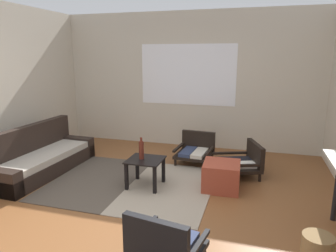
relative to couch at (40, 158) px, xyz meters
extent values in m
plane|color=brown|center=(1.92, -0.85, -0.23)|extent=(7.80, 7.80, 0.00)
cube|color=beige|center=(1.92, 2.21, 1.12)|extent=(5.60, 0.12, 2.70)
cube|color=white|center=(1.92, 2.15, 1.24)|extent=(1.93, 0.01, 1.20)
cube|color=#4C4238|center=(1.01, -0.03, -0.23)|extent=(1.18, 1.90, 0.01)
cube|color=gray|center=(2.18, -0.03, -0.23)|extent=(1.18, 1.90, 0.01)
cube|color=black|center=(0.07, 0.00, -0.12)|extent=(0.74, 1.96, 0.23)
cube|color=#B2A899|center=(0.10, 0.00, 0.05)|extent=(0.63, 1.77, 0.10)
cube|color=black|center=(-0.21, 0.01, 0.20)|extent=(0.21, 1.94, 0.63)
cube|color=black|center=(0.10, 0.87, -0.05)|extent=(0.68, 0.20, 0.37)
cube|color=black|center=(1.83, -0.04, 0.17)|extent=(0.50, 0.48, 0.02)
cube|color=black|center=(1.62, 0.16, -0.04)|extent=(0.04, 0.04, 0.40)
cube|color=black|center=(2.03, 0.16, -0.04)|extent=(0.04, 0.04, 0.40)
cube|color=black|center=(1.62, -0.24, -0.04)|extent=(0.04, 0.04, 0.40)
cube|color=black|center=(2.03, -0.24, -0.04)|extent=(0.04, 0.04, 0.40)
cylinder|color=black|center=(2.54, 0.85, -0.17)|extent=(0.04, 0.04, 0.13)
cylinder|color=black|center=(2.02, 0.88, -0.17)|extent=(0.04, 0.04, 0.13)
cylinder|color=black|center=(2.58, 1.35, -0.17)|extent=(0.04, 0.04, 0.13)
cylinder|color=black|center=(2.06, 1.39, -0.17)|extent=(0.04, 0.04, 0.13)
cube|color=black|center=(2.30, 1.12, -0.08)|extent=(0.65, 0.63, 0.05)
cube|color=beige|center=(2.40, 1.09, -0.03)|extent=(0.24, 0.54, 0.06)
cube|color=#2D3856|center=(2.19, 1.11, -0.03)|extent=(0.24, 0.54, 0.06)
cube|color=black|center=(2.32, 1.38, 0.11)|extent=(0.61, 0.11, 0.34)
cube|color=black|center=(2.58, 1.10, 0.03)|extent=(0.09, 0.59, 0.04)
cube|color=black|center=(2.02, 1.14, 0.03)|extent=(0.09, 0.59, 0.04)
cylinder|color=black|center=(2.42, -1.32, -0.17)|extent=(0.04, 0.04, 0.13)
cylinder|color=black|center=(2.92, -1.40, -0.17)|extent=(0.04, 0.04, 0.13)
cube|color=black|center=(2.63, -1.59, -0.08)|extent=(0.67, 0.64, 0.05)
cube|color=silver|center=(2.53, -1.56, -0.03)|extent=(0.27, 0.52, 0.06)
cube|color=#2D3856|center=(2.73, -1.59, -0.03)|extent=(0.27, 0.52, 0.06)
cube|color=black|center=(2.58, -1.84, 0.14)|extent=(0.59, 0.17, 0.40)
cube|color=black|center=(2.36, -1.55, 0.03)|extent=(0.14, 0.55, 0.04)
cube|color=black|center=(2.90, -1.64, 0.03)|extent=(0.14, 0.55, 0.04)
cylinder|color=black|center=(2.89, 0.41, -0.17)|extent=(0.04, 0.04, 0.13)
cylinder|color=black|center=(2.70, 0.94, -0.17)|extent=(0.04, 0.04, 0.13)
cylinder|color=black|center=(3.41, 0.60, -0.17)|extent=(0.04, 0.04, 0.13)
cylinder|color=black|center=(3.22, 1.13, -0.17)|extent=(0.04, 0.04, 0.13)
cube|color=black|center=(3.05, 0.77, -0.08)|extent=(0.82, 0.82, 0.05)
cube|color=silver|center=(3.07, 0.66, -0.03)|extent=(0.61, 0.40, 0.06)
cube|color=black|center=(3.00, 0.87, -0.03)|extent=(0.61, 0.40, 0.06)
cube|color=black|center=(3.32, 0.87, 0.11)|extent=(0.29, 0.62, 0.34)
cube|color=black|center=(3.16, 0.49, 0.03)|extent=(0.61, 0.26, 0.04)
cube|color=black|center=(2.95, 1.05, 0.03)|extent=(0.61, 0.26, 0.04)
cube|color=#993D28|center=(2.88, 0.18, -0.04)|extent=(0.53, 0.53, 0.39)
cylinder|color=#5B2319|center=(1.77, -0.04, 0.31)|extent=(0.07, 0.07, 0.26)
cylinder|color=#5B2319|center=(1.77, -0.04, 0.47)|extent=(0.03, 0.03, 0.06)
cylinder|color=olive|center=(3.93, -1.11, -0.12)|extent=(0.29, 0.29, 0.23)
camera|label=1|loc=(3.31, -3.93, 1.63)|focal=32.89mm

